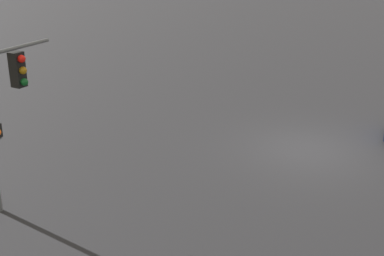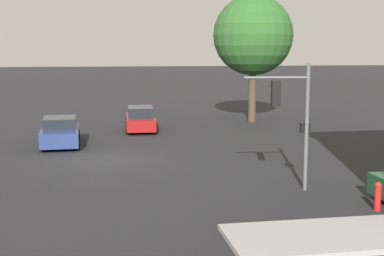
{
  "view_description": "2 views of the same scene",
  "coord_description": "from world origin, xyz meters",
  "px_view_note": "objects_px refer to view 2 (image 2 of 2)",
  "views": [
    {
      "loc": [
        -2.74,
        16.34,
        6.98
      ],
      "look_at": [
        2.44,
        4.0,
        1.81
      ],
      "focal_mm": 50.0,
      "sensor_mm": 36.0,
      "label": 1
    },
    {
      "loc": [
        24.32,
        -0.2,
        4.97
      ],
      "look_at": [
        3.55,
        3.47,
        1.92
      ],
      "focal_mm": 50.0,
      "sensor_mm": 36.0,
      "label": 2
    }
  ],
  "objects_px": {
    "traffic_signal": "(291,109)",
    "fire_hydrant": "(378,196)",
    "crossing_car_0": "(140,119)",
    "crossing_car_1": "(60,132)",
    "street_tree": "(253,36)"
  },
  "relations": [
    {
      "from": "fire_hydrant",
      "to": "traffic_signal",
      "type": "bearing_deg",
      "value": -147.71
    },
    {
      "from": "crossing_car_0",
      "to": "crossing_car_1",
      "type": "height_order",
      "value": "crossing_car_0"
    },
    {
      "from": "traffic_signal",
      "to": "crossing_car_1",
      "type": "relative_size",
      "value": 1.03
    },
    {
      "from": "traffic_signal",
      "to": "fire_hydrant",
      "type": "height_order",
      "value": "traffic_signal"
    },
    {
      "from": "crossing_car_1",
      "to": "crossing_car_0",
      "type": "bearing_deg",
      "value": 133.8
    },
    {
      "from": "traffic_signal",
      "to": "fire_hydrant",
      "type": "xyz_separation_m",
      "value": [
        2.92,
        1.84,
        -2.45
      ]
    },
    {
      "from": "crossing_car_0",
      "to": "crossing_car_1",
      "type": "xyz_separation_m",
      "value": [
        4.7,
        -4.62,
        -0.0
      ]
    },
    {
      "from": "street_tree",
      "to": "fire_hydrant",
      "type": "relative_size",
      "value": 9.59
    },
    {
      "from": "street_tree",
      "to": "crossing_car_1",
      "type": "xyz_separation_m",
      "value": [
        7.42,
        -12.71,
        -5.32
      ]
    },
    {
      "from": "traffic_signal",
      "to": "crossing_car_0",
      "type": "height_order",
      "value": "traffic_signal"
    },
    {
      "from": "traffic_signal",
      "to": "crossing_car_1",
      "type": "distance_m",
      "value": 14.14
    },
    {
      "from": "street_tree",
      "to": "traffic_signal",
      "type": "distance_m",
      "value": 18.99
    },
    {
      "from": "crossing_car_0",
      "to": "fire_hydrant",
      "type": "xyz_separation_m",
      "value": [
        18.5,
        5.95,
        -0.22
      ]
    },
    {
      "from": "traffic_signal",
      "to": "crossing_car_0",
      "type": "bearing_deg",
      "value": 21.59
    },
    {
      "from": "fire_hydrant",
      "to": "street_tree",
      "type": "bearing_deg",
      "value": 174.25
    }
  ]
}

